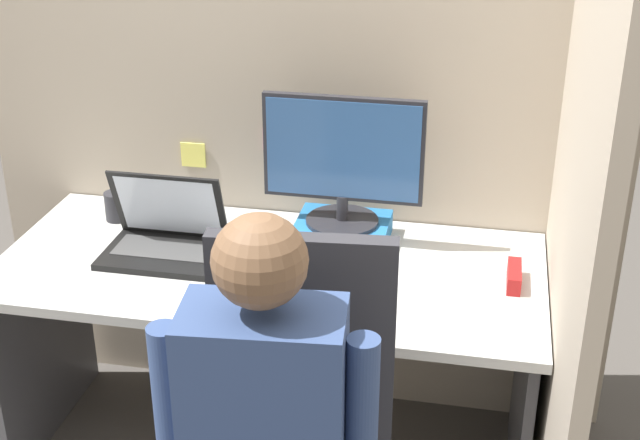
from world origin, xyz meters
TOP-DOWN VIEW (x-y plane):
  - cubicle_panel_back at (-0.00, 0.76)m, footprint 2.13×0.05m
  - cubicle_panel_right at (0.84, 0.30)m, footprint 0.04×1.39m
  - desk at (0.00, 0.37)m, footprint 1.63×0.74m
  - paper_box at (0.19, 0.55)m, footprint 0.29×0.25m
  - monitor at (0.19, 0.55)m, footprint 0.49×0.22m
  - laptop at (-0.32, 0.37)m, footprint 0.35×0.25m
  - mouse at (-0.04, 0.29)m, footprint 0.07×0.05m
  - stapler at (0.72, 0.39)m, footprint 0.04×0.14m
  - carrot_toy at (0.33, 0.19)m, footprint 0.04×0.12m
  - pen_cup at (-0.56, 0.57)m, footprint 0.07×0.07m

SIDE VIEW (x-z plane):
  - desk at x=0.00m, z-range 0.19..0.91m
  - mouse at x=-0.04m, z-range 0.71..0.75m
  - carrot_toy at x=0.33m, z-range 0.71..0.76m
  - stapler at x=0.72m, z-range 0.71..0.77m
  - paper_box at x=0.19m, z-range 0.71..0.79m
  - pen_cup at x=-0.56m, z-range 0.71..0.81m
  - laptop at x=-0.32m, z-range 0.64..0.89m
  - cubicle_panel_right at x=0.84m, z-range 0.00..1.69m
  - cubicle_panel_back at x=0.00m, z-range 0.00..1.69m
  - monitor at x=0.19m, z-range 0.79..1.20m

